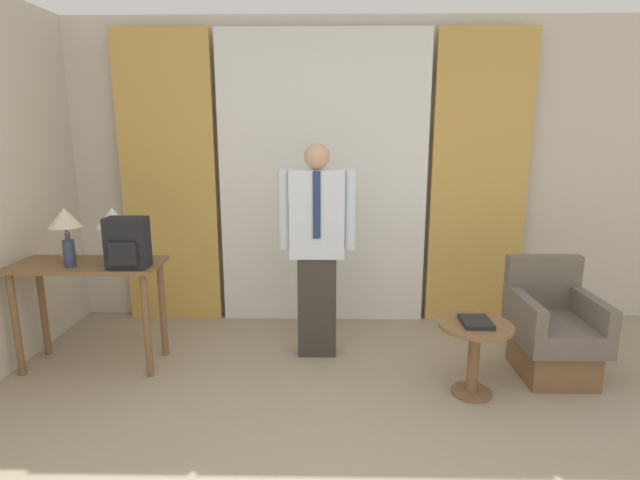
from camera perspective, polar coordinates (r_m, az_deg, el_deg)
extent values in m
cube|color=beige|center=(4.59, 0.37, 7.63)|extent=(10.00, 0.06, 2.70)
cube|color=white|center=(4.47, 0.35, 6.72)|extent=(1.84, 0.06, 2.58)
cube|color=gold|center=(4.69, -16.89, 6.47)|extent=(0.85, 0.06, 2.58)
cube|color=gold|center=(4.66, 17.70, 6.38)|extent=(0.85, 0.06, 2.58)
cube|color=brown|center=(4.00, -25.08, -2.58)|extent=(1.06, 0.46, 0.03)
cylinder|color=brown|center=(4.19, -31.42, -8.29)|extent=(0.05, 0.05, 0.77)
cylinder|color=brown|center=(3.78, -19.18, -9.26)|extent=(0.05, 0.05, 0.77)
cylinder|color=brown|center=(4.47, -29.09, -6.81)|extent=(0.05, 0.05, 0.77)
cylinder|color=brown|center=(4.09, -17.54, -7.51)|extent=(0.05, 0.05, 0.77)
cylinder|color=#9E7F47|center=(4.15, -26.75, -1.72)|extent=(0.12, 0.12, 0.04)
cylinder|color=#9E7F47|center=(4.12, -26.92, -0.07)|extent=(0.02, 0.02, 0.20)
cone|color=beige|center=(4.09, -27.16, 2.31)|extent=(0.23, 0.23, 0.15)
cylinder|color=#9E7F47|center=(4.00, -22.27, -1.80)|extent=(0.12, 0.12, 0.04)
cylinder|color=#9E7F47|center=(3.97, -22.41, -0.10)|extent=(0.02, 0.02, 0.20)
cone|color=beige|center=(3.94, -22.62, 2.38)|extent=(0.23, 0.23, 0.15)
cylinder|color=#2D3851|center=(3.91, -26.72, -1.39)|extent=(0.08, 0.08, 0.19)
cylinder|color=#2D3851|center=(3.88, -26.90, 0.38)|extent=(0.03, 0.03, 0.05)
cube|color=black|center=(3.70, -21.15, -0.30)|extent=(0.28, 0.16, 0.36)
cube|color=black|center=(3.62, -21.64, -1.46)|extent=(0.19, 0.03, 0.16)
cube|color=#38332D|center=(3.92, -0.33, -7.56)|extent=(0.29, 0.16, 0.79)
cube|color=silver|center=(3.73, -0.34, 2.98)|extent=(0.41, 0.18, 0.66)
cube|color=navy|center=(3.62, -0.38, 4.01)|extent=(0.06, 0.01, 0.50)
cylinder|color=silver|center=(3.74, -4.17, 3.48)|extent=(0.09, 0.09, 0.59)
cylinder|color=silver|center=(3.73, 3.50, 3.46)|extent=(0.09, 0.09, 0.59)
sphere|color=tan|center=(3.69, -0.35, 9.53)|extent=(0.19, 0.19, 0.19)
cube|color=brown|center=(4.06, 24.95, -12.15)|extent=(0.46, 0.53, 0.26)
cube|color=#665B51|center=(3.98, 25.23, -9.39)|extent=(0.54, 0.63, 0.16)
cube|color=#665B51|center=(4.13, 24.07, -4.36)|extent=(0.54, 0.10, 0.40)
cube|color=#665B51|center=(3.83, 22.27, -7.23)|extent=(0.08, 0.63, 0.18)
cube|color=#665B51|center=(4.02, 28.50, -6.91)|extent=(0.08, 0.63, 0.18)
cylinder|color=brown|center=(3.66, 16.88, -16.28)|extent=(0.27, 0.27, 0.02)
cylinder|color=brown|center=(3.56, 17.11, -13.08)|extent=(0.08, 0.08, 0.48)
cylinder|color=brown|center=(3.46, 17.38, -9.32)|extent=(0.48, 0.48, 0.03)
cube|color=black|center=(3.45, 17.41, -8.92)|extent=(0.19, 0.23, 0.03)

